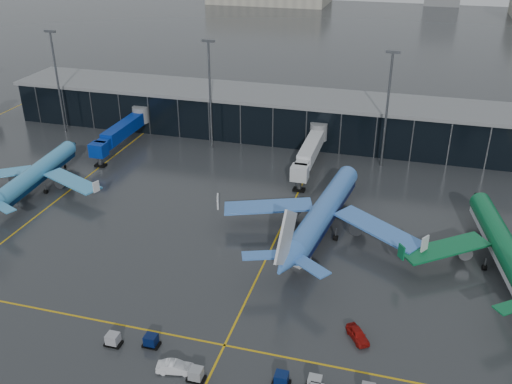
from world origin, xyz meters
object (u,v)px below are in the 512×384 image
(service_van_red, at_px, (358,334))
(service_van_white, at_px, (175,367))
(mobile_airstair, at_px, (300,259))
(airliner_klm_near, at_px, (325,198))
(airliner_arkefly, at_px, (35,164))
(airliner_aer_lingus, at_px, (505,232))
(baggage_carts, at_px, (238,377))

(service_van_red, distance_m, service_van_white, 24.28)
(mobile_airstair, bearing_deg, airliner_klm_near, 103.45)
(airliner_arkefly, height_order, service_van_red, airliner_arkefly)
(airliner_klm_near, xyz_separation_m, airliner_aer_lingus, (29.03, -2.69, -0.53))
(airliner_klm_near, relative_size, airliner_aer_lingus, 1.09)
(airliner_aer_lingus, bearing_deg, airliner_klm_near, 164.59)
(service_van_white, bearing_deg, airliner_klm_near, -28.49)
(airliner_klm_near, xyz_separation_m, baggage_carts, (-3.77, -38.39, -5.81))
(airliner_arkefly, relative_size, service_van_red, 8.27)
(baggage_carts, xyz_separation_m, mobile_airstair, (1.95, 27.39, 0.01))
(airliner_aer_lingus, relative_size, service_van_white, 8.53)
(airliner_arkefly, relative_size, airliner_klm_near, 0.85)
(baggage_carts, xyz_separation_m, service_van_white, (-7.96, -0.62, 0.00))
(airliner_arkefly, xyz_separation_m, service_van_white, (47.05, -40.24, -4.83))
(airliner_klm_near, relative_size, baggage_carts, 1.21)
(airliner_aer_lingus, xyz_separation_m, mobile_airstair, (-30.86, -8.31, -5.27))
(airliner_arkefly, height_order, airliner_klm_near, airliner_klm_near)
(airliner_klm_near, bearing_deg, airliner_arkefly, -173.65)
(airliner_aer_lingus, distance_m, service_van_red, 31.64)
(airliner_klm_near, height_order, service_van_red, airliner_klm_near)
(service_van_white, bearing_deg, baggage_carts, -97.27)
(baggage_carts, height_order, service_van_white, baggage_carts)
(mobile_airstair, distance_m, service_van_red, 19.31)
(service_van_white, bearing_deg, mobile_airstair, -31.23)
(airliner_arkefly, bearing_deg, service_van_red, -26.58)
(baggage_carts, height_order, service_van_red, baggage_carts)
(baggage_carts, xyz_separation_m, service_van_red, (13.03, 11.58, -0.01))
(airliner_arkefly, height_order, mobile_airstair, airliner_arkefly)
(service_van_red, bearing_deg, airliner_aer_lingus, 16.95)
(airliner_klm_near, relative_size, service_van_white, 9.28)
(airliner_arkefly, bearing_deg, airliner_aer_lingus, -6.74)
(airliner_arkefly, distance_m, airliner_klm_near, 58.81)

